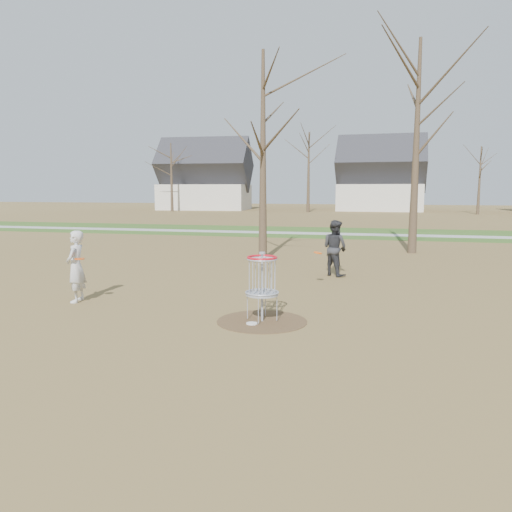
{
  "coord_description": "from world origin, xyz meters",
  "views": [
    {
      "loc": [
        2.23,
        -9.37,
        2.6
      ],
      "look_at": [
        -0.5,
        1.5,
        1.1
      ],
      "focal_mm": 35.0,
      "sensor_mm": 36.0,
      "label": 1
    }
  ],
  "objects": [
    {
      "name": "player_standing",
      "position": [
        -4.58,
        0.65,
        0.83
      ],
      "size": [
        0.5,
        0.67,
        1.66
      ],
      "primitive_type": "imported",
      "rotation": [
        0.0,
        0.0,
        -1.39
      ],
      "color": "silver",
      "rests_on": "ground"
    },
    {
      "name": "discs_in_play",
      "position": [
        -1.73,
        2.2,
        0.99
      ],
      "size": [
        5.16,
        3.63,
        0.17
      ],
      "color": "#F8570D",
      "rests_on": "ground"
    },
    {
      "name": "houses_row",
      "position": [
        4.32,
        52.56,
        3.52
      ],
      "size": [
        56.51,
        10.01,
        7.26
      ],
      "color": "silver",
      "rests_on": "ground"
    },
    {
      "name": "bare_trees",
      "position": [
        1.78,
        35.79,
        5.35
      ],
      "size": [
        52.62,
        44.98,
        9.0
      ],
      "color": "#382B1E",
      "rests_on": "ground"
    },
    {
      "name": "player_throwing",
      "position": [
        0.9,
        5.71,
        0.84
      ],
      "size": [
        1.04,
        1.0,
        1.69
      ],
      "primitive_type": "imported",
      "rotation": [
        0.0,
        0.0,
        2.51
      ],
      "color": "#2B2C30",
      "rests_on": "ground"
    },
    {
      "name": "green_band",
      "position": [
        0.0,
        21.0,
        0.01
      ],
      "size": [
        160.0,
        8.0,
        0.01
      ],
      "primitive_type": "cube",
      "color": "#2D5119",
      "rests_on": "ground"
    },
    {
      "name": "dirt_circle",
      "position": [
        0.0,
        0.0,
        0.01
      ],
      "size": [
        1.8,
        1.8,
        0.01
      ],
      "primitive_type": "cylinder",
      "color": "#47331E",
      "rests_on": "ground"
    },
    {
      "name": "ground",
      "position": [
        0.0,
        0.0,
        0.0
      ],
      "size": [
        160.0,
        160.0,
        0.0
      ],
      "primitive_type": "plane",
      "color": "brown",
      "rests_on": "ground"
    },
    {
      "name": "footpath",
      "position": [
        0.0,
        20.0,
        0.01
      ],
      "size": [
        160.0,
        1.5,
        0.01
      ],
      "primitive_type": "cube",
      "color": "#9E9E99",
      "rests_on": "green_band"
    },
    {
      "name": "disc_grounded",
      "position": [
        -0.14,
        -0.27,
        0.02
      ],
      "size": [
        0.22,
        0.22,
        0.02
      ],
      "primitive_type": "cylinder",
      "color": "white",
      "rests_on": "dirt_circle"
    },
    {
      "name": "disc_golf_basket",
      "position": [
        0.0,
        0.0,
        0.91
      ],
      "size": [
        0.64,
        0.64,
        1.35
      ],
      "color": "#9EA3AD",
      "rests_on": "ground"
    }
  ]
}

